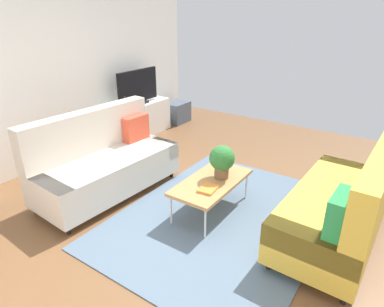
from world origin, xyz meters
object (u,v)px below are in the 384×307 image
(couch_beige, at_px, (105,162))
(couch_green, at_px, (344,205))
(table_book_0, at_px, (208,189))
(storage_trunk, at_px, (177,112))
(potted_plant, at_px, (222,160))
(tv, at_px, (138,88))
(bottle_0, at_px, (125,102))
(tv_console, at_px, (139,120))
(coffee_table, at_px, (211,183))
(vase_0, at_px, (113,107))

(couch_beige, height_order, couch_green, same)
(couch_green, bearing_deg, table_book_0, 111.82)
(storage_trunk, distance_m, potted_plant, 3.56)
(couch_beige, xyz_separation_m, tv, (1.90, 1.12, 0.51))
(potted_plant, relative_size, table_book_0, 1.71)
(couch_green, distance_m, bottle_0, 4.04)
(couch_beige, distance_m, tv_console, 2.22)
(potted_plant, distance_m, table_book_0, 0.41)
(tv, relative_size, table_book_0, 4.17)
(couch_beige, distance_m, bottle_0, 1.90)
(couch_beige, height_order, potted_plant, couch_beige)
(tv_console, distance_m, potted_plant, 2.98)
(storage_trunk, bearing_deg, potted_plant, -134.61)
(coffee_table, distance_m, bottle_0, 2.78)
(tv_console, xyz_separation_m, tv, (-0.00, -0.02, 0.63))
(coffee_table, xyz_separation_m, storage_trunk, (2.62, 2.46, -0.17))
(tv, relative_size, bottle_0, 4.25)
(table_book_0, bearing_deg, couch_green, -69.85)
(couch_beige, height_order, storage_trunk, couch_beige)
(couch_beige, height_order, coffee_table, couch_beige)
(table_book_0, bearing_deg, vase_0, 67.00)
(tv_console, xyz_separation_m, storage_trunk, (1.10, -0.10, -0.10))
(bottle_0, bearing_deg, storage_trunk, -2.31)
(couch_beige, height_order, bottle_0, couch_beige)
(vase_0, bearing_deg, couch_green, -99.18)
(storage_trunk, bearing_deg, coffee_table, -136.76)
(vase_0, height_order, bottle_0, bottle_0)
(coffee_table, relative_size, table_book_0, 4.58)
(tv_console, relative_size, storage_trunk, 2.69)
(potted_plant, bearing_deg, couch_beige, 109.25)
(bottle_0, bearing_deg, table_book_0, -117.18)
(tv, distance_m, bottle_0, 0.43)
(couch_green, xyz_separation_m, table_book_0, (-0.49, 1.34, -0.01))
(tv, bearing_deg, table_book_0, -123.31)
(coffee_table, height_order, tv_console, tv_console)
(couch_green, height_order, coffee_table, couch_green)
(storage_trunk, height_order, bottle_0, bottle_0)
(tv_console, relative_size, vase_0, 10.47)
(potted_plant, bearing_deg, table_book_0, -175.93)
(couch_green, distance_m, potted_plant, 1.39)
(couch_beige, relative_size, tv, 1.95)
(couch_beige, xyz_separation_m, table_book_0, (0.18, -1.50, -0.01))
(couch_green, distance_m, tv_console, 4.17)
(storage_trunk, relative_size, potted_plant, 1.26)
(couch_green, relative_size, potted_plant, 4.68)
(storage_trunk, xyz_separation_m, potted_plant, (-2.48, -2.52, 0.43))
(couch_green, bearing_deg, bottle_0, 79.57)
(bottle_0, bearing_deg, tv, 2.96)
(couch_beige, relative_size, bottle_0, 8.27)
(couch_beige, bearing_deg, potted_plant, 112.67)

